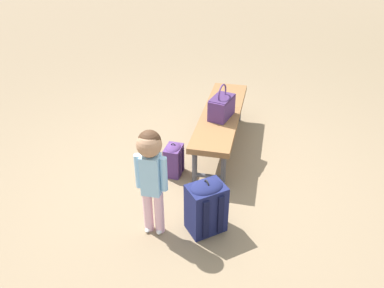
{
  "coord_description": "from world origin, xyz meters",
  "views": [
    {
      "loc": [
        2.67,
        1.38,
        2.31
      ],
      "look_at": [
        -0.06,
        0.04,
        0.45
      ],
      "focal_mm": 35.9,
      "sensor_mm": 36.0,
      "label": 1
    }
  ],
  "objects_px": {
    "child_standing": "(151,168)",
    "backpack_small": "(174,159)",
    "handbag": "(222,106)",
    "backpack_large": "(206,205)",
    "park_bench": "(221,117)"
  },
  "relations": [
    {
      "from": "handbag",
      "to": "backpack_small",
      "type": "relative_size",
      "value": 1.03
    },
    {
      "from": "child_standing",
      "to": "backpack_small",
      "type": "relative_size",
      "value": 2.67
    },
    {
      "from": "park_bench",
      "to": "child_standing",
      "type": "height_order",
      "value": "child_standing"
    },
    {
      "from": "handbag",
      "to": "backpack_small",
      "type": "xyz_separation_m",
      "value": [
        0.56,
        -0.27,
        -0.4
      ]
    },
    {
      "from": "backpack_small",
      "to": "child_standing",
      "type": "bearing_deg",
      "value": 17.19
    },
    {
      "from": "handbag",
      "to": "backpack_small",
      "type": "bearing_deg",
      "value": -26.06
    },
    {
      "from": "child_standing",
      "to": "backpack_small",
      "type": "bearing_deg",
      "value": -162.81
    },
    {
      "from": "backpack_small",
      "to": "park_bench",
      "type": "bearing_deg",
      "value": 160.74
    },
    {
      "from": "backpack_large",
      "to": "handbag",
      "type": "bearing_deg",
      "value": -163.18
    },
    {
      "from": "park_bench",
      "to": "backpack_small",
      "type": "height_order",
      "value": "park_bench"
    },
    {
      "from": "handbag",
      "to": "child_standing",
      "type": "bearing_deg",
      "value": -1.28
    },
    {
      "from": "park_bench",
      "to": "backpack_large",
      "type": "xyz_separation_m",
      "value": [
        1.25,
        0.39,
        -0.14
      ]
    },
    {
      "from": "park_bench",
      "to": "backpack_small",
      "type": "bearing_deg",
      "value": -19.26
    },
    {
      "from": "park_bench",
      "to": "backpack_large",
      "type": "relative_size",
      "value": 3.26
    },
    {
      "from": "backpack_small",
      "to": "backpack_large",
      "type": "bearing_deg",
      "value": 46.71
    }
  ]
}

